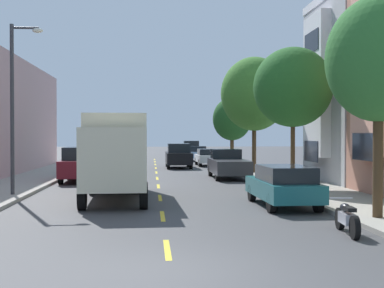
{
  "coord_description": "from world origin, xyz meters",
  "views": [
    {
      "loc": [
        -0.36,
        -10.1,
        2.6
      ],
      "look_at": [
        2.07,
        21.59,
        2.07
      ],
      "focal_mm": 50.04,
      "sensor_mm": 36.0,
      "label": 1
    }
  ],
  "objects_px": {
    "street_tree_nearest": "(378,60)",
    "parked_suv_champagne": "(191,149)",
    "parked_suv_burgundy": "(81,164)",
    "delivery_box_truck": "(116,151)",
    "parked_pickup_charcoal": "(228,164)",
    "parked_motorcycle": "(347,219)",
    "street_tree_second": "(293,87)",
    "street_tree_third": "(254,94)",
    "parked_sedan_white": "(208,157)",
    "parked_pickup_forest": "(91,162)",
    "moving_black_sedan": "(179,155)",
    "parked_wagon_orange": "(110,153)",
    "parked_hatchback_navy": "(116,151)",
    "parked_wagon_teal": "(283,185)",
    "street_tree_farthest": "(232,119)",
    "street_lamp": "(16,96)",
    "parked_hatchback_sky": "(197,153)"
  },
  "relations": [
    {
      "from": "delivery_box_truck",
      "to": "parked_hatchback_sky",
      "type": "bearing_deg",
      "value": 78.98
    },
    {
      "from": "moving_black_sedan",
      "to": "parked_suv_burgundy",
      "type": "bearing_deg",
      "value": -116.91
    },
    {
      "from": "street_tree_farthest",
      "to": "delivery_box_truck",
      "type": "relative_size",
      "value": 0.69
    },
    {
      "from": "street_tree_third",
      "to": "parked_pickup_charcoal",
      "type": "xyz_separation_m",
      "value": [
        -2.13,
        -2.8,
        -4.47
      ]
    },
    {
      "from": "street_tree_nearest",
      "to": "parked_pickup_charcoal",
      "type": "distance_m",
      "value": 17.07
    },
    {
      "from": "street_tree_second",
      "to": "parked_pickup_forest",
      "type": "distance_m",
      "value": 15.96
    },
    {
      "from": "street_tree_farthest",
      "to": "moving_black_sedan",
      "type": "distance_m",
      "value": 5.9
    },
    {
      "from": "parked_motorcycle",
      "to": "parked_suv_burgundy",
      "type": "bearing_deg",
      "value": 118.59
    },
    {
      "from": "parked_suv_champagne",
      "to": "parked_hatchback_sky",
      "type": "relative_size",
      "value": 1.21
    },
    {
      "from": "street_tree_third",
      "to": "moving_black_sedan",
      "type": "height_order",
      "value": "street_tree_third"
    },
    {
      "from": "street_tree_third",
      "to": "parked_sedan_white",
      "type": "bearing_deg",
      "value": 101.12
    },
    {
      "from": "street_tree_nearest",
      "to": "parked_wagon_orange",
      "type": "bearing_deg",
      "value": 105.74
    },
    {
      "from": "street_tree_nearest",
      "to": "parked_pickup_charcoal",
      "type": "relative_size",
      "value": 1.25
    },
    {
      "from": "parked_suv_burgundy",
      "to": "parked_motorcycle",
      "type": "distance_m",
      "value": 18.88
    },
    {
      "from": "parked_wagon_teal",
      "to": "parked_wagon_orange",
      "type": "relative_size",
      "value": 1.01
    },
    {
      "from": "parked_sedan_white",
      "to": "moving_black_sedan",
      "type": "distance_m",
      "value": 3.81
    },
    {
      "from": "street_tree_nearest",
      "to": "parked_pickup_charcoal",
      "type": "height_order",
      "value": "street_tree_nearest"
    },
    {
      "from": "parked_pickup_forest",
      "to": "parked_motorcycle",
      "type": "height_order",
      "value": "parked_pickup_forest"
    },
    {
      "from": "delivery_box_truck",
      "to": "parked_suv_champagne",
      "type": "xyz_separation_m",
      "value": [
        6.1,
        40.33,
        -0.95
      ]
    },
    {
      "from": "parked_pickup_forest",
      "to": "street_tree_second",
      "type": "bearing_deg",
      "value": -45.73
    },
    {
      "from": "street_lamp",
      "to": "parked_sedan_white",
      "type": "bearing_deg",
      "value": 65.1
    },
    {
      "from": "street_lamp",
      "to": "parked_pickup_charcoal",
      "type": "bearing_deg",
      "value": 42.32
    },
    {
      "from": "parked_suv_burgundy",
      "to": "parked_suv_champagne",
      "type": "bearing_deg",
      "value": 75.13
    },
    {
      "from": "street_tree_second",
      "to": "parked_wagon_orange",
      "type": "relative_size",
      "value": 1.41
    },
    {
      "from": "parked_wagon_orange",
      "to": "street_tree_farthest",
      "type": "bearing_deg",
      "value": -41.64
    },
    {
      "from": "street_lamp",
      "to": "parked_sedan_white",
      "type": "relative_size",
      "value": 1.56
    },
    {
      "from": "parked_suv_burgundy",
      "to": "delivery_box_truck",
      "type": "bearing_deg",
      "value": -72.97
    },
    {
      "from": "parked_hatchback_navy",
      "to": "parked_hatchback_sky",
      "type": "xyz_separation_m",
      "value": [
        8.68,
        -8.56,
        0.0
      ]
    },
    {
      "from": "street_tree_second",
      "to": "parked_hatchback_sky",
      "type": "xyz_separation_m",
      "value": [
        -2.15,
        28.13,
        -4.13
      ]
    },
    {
      "from": "parked_suv_champagne",
      "to": "parked_pickup_forest",
      "type": "xyz_separation_m",
      "value": [
        -8.67,
        -26.28,
        -0.16
      ]
    },
    {
      "from": "street_tree_second",
      "to": "parked_suv_burgundy",
      "type": "xyz_separation_m",
      "value": [
        -10.68,
        5.06,
        -3.9
      ]
    },
    {
      "from": "parked_wagon_teal",
      "to": "street_tree_farthest",
      "type": "bearing_deg",
      "value": 85.51
    },
    {
      "from": "parked_pickup_charcoal",
      "to": "parked_sedan_white",
      "type": "height_order",
      "value": "parked_pickup_charcoal"
    },
    {
      "from": "street_tree_farthest",
      "to": "parked_motorcycle",
      "type": "distance_m",
      "value": 31.01
    },
    {
      "from": "parked_suv_burgundy",
      "to": "street_tree_second",
      "type": "bearing_deg",
      "value": -25.35
    },
    {
      "from": "parked_hatchback_sky",
      "to": "street_lamp",
      "type": "bearing_deg",
      "value": -108.44
    },
    {
      "from": "street_tree_third",
      "to": "moving_black_sedan",
      "type": "relative_size",
      "value": 1.58
    },
    {
      "from": "delivery_box_truck",
      "to": "parked_sedan_white",
      "type": "distance_m",
      "value": 23.68
    },
    {
      "from": "street_tree_third",
      "to": "parked_hatchback_sky",
      "type": "xyz_separation_m",
      "value": [
        -2.15,
        18.5,
        -4.54
      ]
    },
    {
      "from": "parked_suv_burgundy",
      "to": "parked_hatchback_sky",
      "type": "relative_size",
      "value": 1.21
    },
    {
      "from": "delivery_box_truck",
      "to": "parked_hatchback_navy",
      "type": "xyz_separation_m",
      "value": [
        -2.62,
        39.68,
        -1.18
      ]
    },
    {
      "from": "street_tree_nearest",
      "to": "parked_suv_champagne",
      "type": "height_order",
      "value": "street_tree_nearest"
    },
    {
      "from": "parked_hatchback_sky",
      "to": "parked_motorcycle",
      "type": "relative_size",
      "value": 1.95
    },
    {
      "from": "street_tree_nearest",
      "to": "parked_pickup_forest",
      "type": "bearing_deg",
      "value": 117.52
    },
    {
      "from": "parked_pickup_forest",
      "to": "parked_hatchback_sky",
      "type": "bearing_deg",
      "value": 63.2
    },
    {
      "from": "moving_black_sedan",
      "to": "parked_motorcycle",
      "type": "bearing_deg",
      "value": -84.1
    },
    {
      "from": "street_tree_farthest",
      "to": "parked_wagon_teal",
      "type": "height_order",
      "value": "street_tree_farthest"
    },
    {
      "from": "street_tree_third",
      "to": "parked_suv_burgundy",
      "type": "distance_m",
      "value": 12.39
    },
    {
      "from": "delivery_box_truck",
      "to": "parked_motorcycle",
      "type": "distance_m",
      "value": 10.85
    },
    {
      "from": "street_tree_third",
      "to": "street_tree_farthest",
      "type": "xyz_separation_m",
      "value": [
        0.0,
        9.63,
        -1.36
      ]
    }
  ]
}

